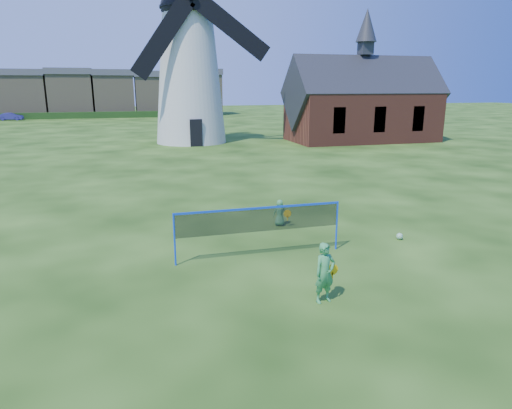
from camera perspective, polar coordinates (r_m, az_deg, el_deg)
The scene contains 10 objects.
ground at distance 13.71m, azimuth -0.25°, elevation -6.65°, with size 220.00×220.00×0.00m, color black.
windmill at distance 42.07m, azimuth -8.39°, elevation 16.68°, with size 13.41×6.27×18.80m.
chapel at distance 44.11m, azimuth 13.20°, elevation 12.05°, with size 13.79×6.69×11.66m.
badminton_net at distance 13.38m, azimuth 0.45°, elevation -2.02°, with size 5.05×0.05×1.55m.
player_girl at distance 10.88m, azimuth 8.64°, elevation -8.49°, with size 0.72×0.45×1.46m.
player_boy at distance 16.63m, azimuth 3.01°, elevation -1.05°, with size 0.62×0.43×0.97m.
play_ball at distance 15.96m, azimuth 17.58°, elevation -3.82°, with size 0.22×0.22×0.22m, color green.
terraced_houses at distance 85.88m, azimuth -27.12°, elevation 12.35°, with size 65.18×8.40×7.96m.
hedge at distance 80.63m, azimuth -29.32°, elevation 9.61°, with size 62.00×0.80×1.00m, color #193814.
car_right at distance 78.79m, azimuth -28.41°, elevation 9.69°, with size 1.18×3.39×1.12m, color navy.
Camera 1 is at (-3.37, -12.32, 4.97)m, focal length 31.86 mm.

